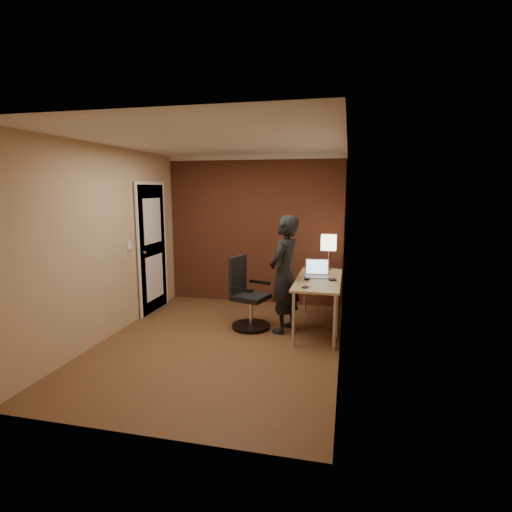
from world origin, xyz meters
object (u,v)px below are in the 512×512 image
person (284,274)px  office_chair (247,297)px  desk_lamp (329,243)px  phone (305,287)px  mouse (307,279)px  wallet (332,279)px  laptop (317,272)px  desk (324,288)px

person → office_chair: bearing=-75.2°
desk_lamp → phone: size_ratio=4.65×
mouse → office_chair: size_ratio=0.10×
wallet → office_chair: size_ratio=0.11×
wallet → laptop: bearing=135.7°
desk → phone: 0.60m
desk_lamp → mouse: desk_lamp is taller
desk → desk_lamp: size_ratio=2.80×
desk_lamp → wallet: size_ratio=4.86×
wallet → office_chair: 1.21m
desk → phone: phone is taller
desk_lamp → wallet: 0.78m
desk → person: bearing=-162.8°
desk_lamp → phone: (-0.22, -1.15, -0.41)m
desk → wallet: size_ratio=13.64×
desk → office_chair: bearing=-172.3°
desk → wallet: bearing=-29.3°
phone → wallet: 0.58m
mouse → wallet: (0.33, 0.05, -0.01)m
desk → wallet: wallet is taller
phone → wallet: size_ratio=1.05×
laptop → person: size_ratio=0.22×
office_chair → person: (0.53, -0.02, 0.36)m
desk → desk_lamp: bearing=87.8°
phone → wallet: bearing=77.9°
desk → person: (-0.52, -0.16, 0.20)m
laptop → phone: 0.71m
desk_lamp → wallet: bearing=-82.1°
office_chair → desk: bearing=7.7°
desk → phone: size_ratio=13.04×
desk_lamp → office_chair: 1.49m
desk → laptop: (-0.11, 0.15, 0.19)m
mouse → wallet: size_ratio=0.91×
phone → mouse: bearing=113.3°
mouse → wallet: mouse is taller
desk_lamp → phone: bearing=-100.8°
laptop → mouse: size_ratio=3.50×
desk → mouse: size_ratio=15.00×
desk → desk_lamp: (0.02, 0.60, 0.55)m
phone → wallet: wallet is taller
desk_lamp → person: 1.00m
wallet → office_chair: (-1.17, -0.08, -0.30)m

